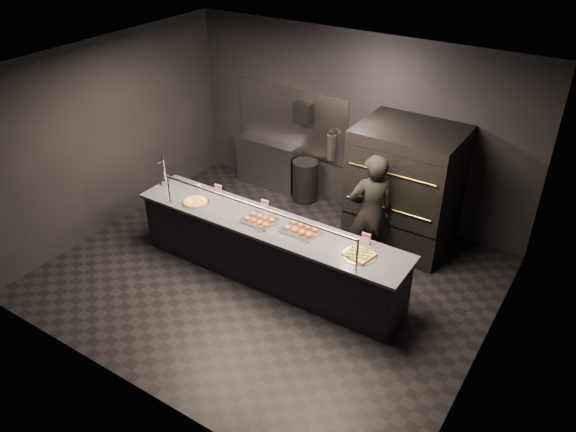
# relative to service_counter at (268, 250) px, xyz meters

# --- Properties ---
(room) EXTENTS (6.04, 6.00, 3.00)m
(room) POSITION_rel_service_counter_xyz_m (-0.02, 0.05, 1.03)
(room) COLOR black
(room) RESTS_ON ground
(service_counter) EXTENTS (4.10, 0.78, 1.37)m
(service_counter) POSITION_rel_service_counter_xyz_m (0.00, 0.00, 0.00)
(service_counter) COLOR black
(service_counter) RESTS_ON ground
(pizza_oven) EXTENTS (1.50, 1.23, 1.91)m
(pizza_oven) POSITION_rel_service_counter_xyz_m (1.20, 1.90, 0.50)
(pizza_oven) COLOR black
(pizza_oven) RESTS_ON ground
(prep_shelf) EXTENTS (1.20, 0.35, 0.90)m
(prep_shelf) POSITION_rel_service_counter_xyz_m (-1.60, 2.32, -0.01)
(prep_shelf) COLOR #99999E
(prep_shelf) RESTS_ON ground
(towel_dispenser) EXTENTS (0.30, 0.20, 0.35)m
(towel_dispenser) POSITION_rel_service_counter_xyz_m (-0.90, 2.39, 1.09)
(towel_dispenser) COLOR black
(towel_dispenser) RESTS_ON room
(fire_extinguisher) EXTENTS (0.14, 0.14, 0.51)m
(fire_extinguisher) POSITION_rel_service_counter_xyz_m (-0.35, 2.40, 0.60)
(fire_extinguisher) COLOR #B2B2B7
(fire_extinguisher) RESTS_ON room
(beer_tap) EXTENTS (0.15, 0.21, 0.56)m
(beer_tap) POSITION_rel_service_counter_xyz_m (-1.95, 0.07, 0.62)
(beer_tap) COLOR silver
(beer_tap) RESTS_ON service_counter
(round_pizza) EXTENTS (0.40, 0.40, 0.03)m
(round_pizza) POSITION_rel_service_counter_xyz_m (-1.19, -0.11, 0.47)
(round_pizza) COLOR silver
(round_pizza) RESTS_ON service_counter
(slider_tray_a) EXTENTS (0.51, 0.43, 0.07)m
(slider_tray_a) POSITION_rel_service_counter_xyz_m (-0.11, -0.04, 0.48)
(slider_tray_a) COLOR silver
(slider_tray_a) RESTS_ON service_counter
(slider_tray_b) EXTENTS (0.56, 0.47, 0.08)m
(slider_tray_b) POSITION_rel_service_counter_xyz_m (0.50, 0.07, 0.49)
(slider_tray_b) COLOR silver
(slider_tray_b) RESTS_ON service_counter
(square_pizza) EXTENTS (0.42, 0.42, 0.05)m
(square_pizza) POSITION_rel_service_counter_xyz_m (1.40, -0.01, 0.47)
(square_pizza) COLOR silver
(square_pizza) RESTS_ON service_counter
(condiment_jar) EXTENTS (0.14, 0.05, 0.09)m
(condiment_jar) POSITION_rel_service_counter_xyz_m (-1.37, 0.22, 0.50)
(condiment_jar) COLOR silver
(condiment_jar) RESTS_ON service_counter
(tent_cards) EXTENTS (2.55, 0.04, 0.15)m
(tent_cards) POSITION_rel_service_counter_xyz_m (0.01, 0.28, 0.53)
(tent_cards) COLOR white
(tent_cards) RESTS_ON service_counter
(trash_bin) EXTENTS (0.45, 0.45, 0.74)m
(trash_bin) POSITION_rel_service_counter_xyz_m (-0.74, 2.22, -0.09)
(trash_bin) COLOR black
(trash_bin) RESTS_ON ground
(worker) EXTENTS (0.78, 0.76, 1.81)m
(worker) POSITION_rel_service_counter_xyz_m (1.06, 1.02, 0.44)
(worker) COLOR black
(worker) RESTS_ON ground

